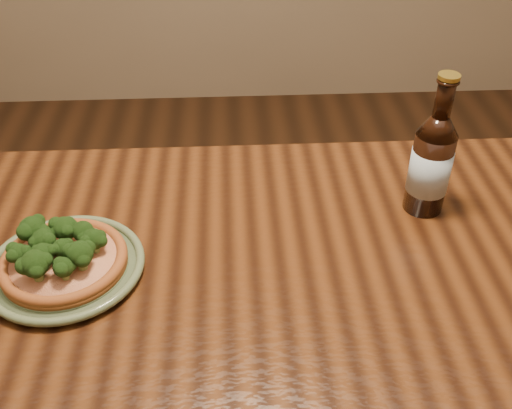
{
  "coord_description": "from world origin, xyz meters",
  "views": [
    {
      "loc": [
        -0.1,
        -0.52,
        1.41
      ],
      "look_at": [
        -0.06,
        0.25,
        0.82
      ],
      "focal_mm": 42.0,
      "sensor_mm": 36.0,
      "label": 1
    }
  ],
  "objects_px": {
    "pizza": "(62,256)",
    "beer_bottle": "(431,163)",
    "table": "(296,342)",
    "plate": "(66,267)"
  },
  "relations": [
    {
      "from": "pizza",
      "to": "beer_bottle",
      "type": "height_order",
      "value": "beer_bottle"
    },
    {
      "from": "table",
      "to": "pizza",
      "type": "distance_m",
      "value": 0.39
    },
    {
      "from": "table",
      "to": "beer_bottle",
      "type": "height_order",
      "value": "beer_bottle"
    },
    {
      "from": "table",
      "to": "plate",
      "type": "xyz_separation_m",
      "value": [
        -0.36,
        0.08,
        0.1
      ]
    },
    {
      "from": "beer_bottle",
      "to": "pizza",
      "type": "bearing_deg",
      "value": 173.77
    },
    {
      "from": "beer_bottle",
      "to": "plate",
      "type": "bearing_deg",
      "value": 173.91
    },
    {
      "from": "pizza",
      "to": "table",
      "type": "bearing_deg",
      "value": -12.96
    },
    {
      "from": "pizza",
      "to": "beer_bottle",
      "type": "bearing_deg",
      "value": 12.58
    },
    {
      "from": "table",
      "to": "plate",
      "type": "relative_size",
      "value": 6.42
    },
    {
      "from": "plate",
      "to": "pizza",
      "type": "xyz_separation_m",
      "value": [
        -0.0,
        0.0,
        0.02
      ]
    }
  ]
}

